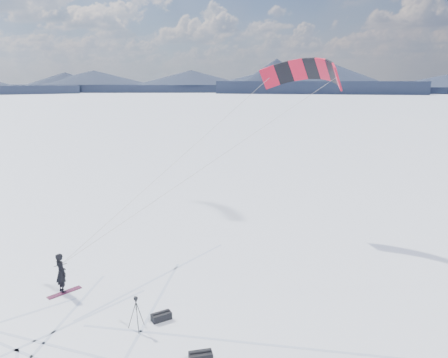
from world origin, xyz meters
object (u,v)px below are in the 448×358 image
snowkiter (63,292)px  gear_bag_a (161,316)px  tripod (136,309)px  gear_bag_b (201,356)px  snowboard (65,292)px

snowkiter → gear_bag_a: size_ratio=2.24×
tripod → gear_bag_b: tripod is taller
tripod → gear_bag_a: size_ratio=1.63×
snowkiter → tripod: size_ratio=1.38×
snowboard → tripod: (2.14, -4.10, 0.81)m
snowboard → tripod: tripod is taller
snowkiter → gear_bag_b: snowkiter is taller
tripod → gear_bag_a: 1.22m
tripod → gear_bag_b: bearing=-87.9°
snowkiter → gear_bag_b: bearing=-172.0°
snowkiter → snowboard: 0.16m
tripod → snowkiter: bearing=91.9°
tripod → gear_bag_a: bearing=-13.4°
gear_bag_a → gear_bag_b: bearing=-88.2°
snowboard → gear_bag_b: size_ratio=1.80×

